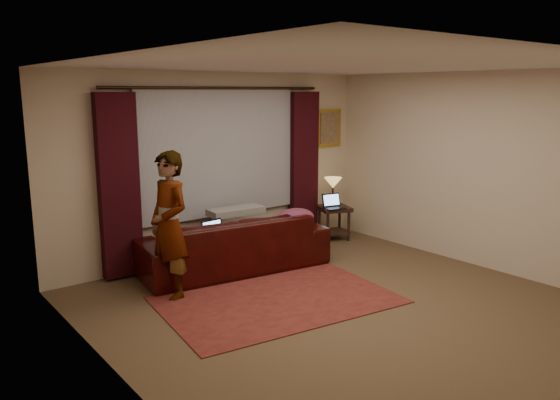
# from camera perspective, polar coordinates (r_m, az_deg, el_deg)

# --- Properties ---
(floor) EXTENTS (5.00, 5.00, 0.01)m
(floor) POSITION_cam_1_polar(r_m,az_deg,el_deg) (6.18, 6.25, -11.03)
(floor) COLOR brown
(floor) RESTS_ON ground
(ceiling) EXTENTS (5.00, 5.00, 0.02)m
(ceiling) POSITION_cam_1_polar(r_m,az_deg,el_deg) (5.73, 6.83, 13.85)
(ceiling) COLOR silver
(ceiling) RESTS_ON ground
(wall_back) EXTENTS (5.00, 0.02, 2.60)m
(wall_back) POSITION_cam_1_polar(r_m,az_deg,el_deg) (7.77, -6.52, 3.57)
(wall_back) COLOR beige
(wall_back) RESTS_ON ground
(wall_left) EXTENTS (0.02, 5.00, 2.60)m
(wall_left) POSITION_cam_1_polar(r_m,az_deg,el_deg) (4.46, -17.05, -2.65)
(wall_left) COLOR beige
(wall_left) RESTS_ON ground
(wall_right) EXTENTS (0.02, 5.00, 2.60)m
(wall_right) POSITION_cam_1_polar(r_m,az_deg,el_deg) (7.76, 19.85, 2.95)
(wall_right) COLOR beige
(wall_right) RESTS_ON ground
(sheer_curtain) EXTENTS (2.50, 0.05, 1.80)m
(sheer_curtain) POSITION_cam_1_polar(r_m,az_deg,el_deg) (7.70, -6.31, 4.99)
(sheer_curtain) COLOR #A0A1A9
(sheer_curtain) RESTS_ON wall_back
(drape_left) EXTENTS (0.50, 0.14, 2.30)m
(drape_left) POSITION_cam_1_polar(r_m,az_deg,el_deg) (7.03, -16.48, 1.36)
(drape_left) COLOR black
(drape_left) RESTS_ON floor
(drape_right) EXTENTS (0.50, 0.14, 2.30)m
(drape_right) POSITION_cam_1_polar(r_m,az_deg,el_deg) (8.57, 2.47, 3.54)
(drape_right) COLOR black
(drape_right) RESTS_ON floor
(curtain_rod) EXTENTS (0.04, 0.04, 3.40)m
(curtain_rod) POSITION_cam_1_polar(r_m,az_deg,el_deg) (7.61, -6.26, 11.57)
(curtain_rod) COLOR black
(curtain_rod) RESTS_ON wall_back
(picture_frame) EXTENTS (0.50, 0.04, 0.60)m
(picture_frame) POSITION_cam_1_polar(r_m,az_deg,el_deg) (8.98, 5.11, 7.52)
(picture_frame) COLOR gold
(picture_frame) RESTS_ON wall_back
(sofa) EXTENTS (2.60, 1.39, 1.00)m
(sofa) POSITION_cam_1_polar(r_m,az_deg,el_deg) (7.22, -4.91, -3.46)
(sofa) COLOR black
(sofa) RESTS_ON floor
(throw_blanket) EXTENTS (0.80, 0.37, 0.09)m
(throw_blanket) POSITION_cam_1_polar(r_m,az_deg,el_deg) (7.41, -4.64, 0.86)
(throw_blanket) COLOR gray
(throw_blanket) RESTS_ON sofa
(clothing_pile) EXTENTS (0.60, 0.48, 0.24)m
(clothing_pile) POSITION_cam_1_polar(r_m,az_deg,el_deg) (7.51, 1.59, -1.89)
(clothing_pile) COLOR #79324D
(clothing_pile) RESTS_ON sofa
(laptop_sofa) EXTENTS (0.35, 0.38, 0.23)m
(laptop_sofa) POSITION_cam_1_polar(r_m,az_deg,el_deg) (6.92, -6.51, -3.19)
(laptop_sofa) COLOR black
(laptop_sofa) RESTS_ON sofa
(area_rug) EXTENTS (2.77, 2.03, 0.01)m
(area_rug) POSITION_cam_1_polar(r_m,az_deg,el_deg) (6.31, -0.29, -10.36)
(area_rug) COLOR maroon
(area_rug) RESTS_ON floor
(end_table) EXTENTS (0.60, 0.60, 0.53)m
(end_table) POSITION_cam_1_polar(r_m,az_deg,el_deg) (8.78, 5.64, -2.39)
(end_table) COLOR black
(end_table) RESTS_ON floor
(tiffany_lamp) EXTENTS (0.32, 0.32, 0.45)m
(tiffany_lamp) POSITION_cam_1_polar(r_m,az_deg,el_deg) (8.76, 5.54, 0.89)
(tiffany_lamp) COLOR #A98248
(tiffany_lamp) RESTS_ON end_table
(laptop_table) EXTENTS (0.37, 0.39, 0.22)m
(laptop_table) POSITION_cam_1_polar(r_m,az_deg,el_deg) (8.54, 5.73, -0.16)
(laptop_table) COLOR black
(laptop_table) RESTS_ON end_table
(person) EXTENTS (0.54, 0.54, 1.69)m
(person) POSITION_cam_1_polar(r_m,az_deg,el_deg) (6.31, -11.50, -2.60)
(person) COLOR gray
(person) RESTS_ON floor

